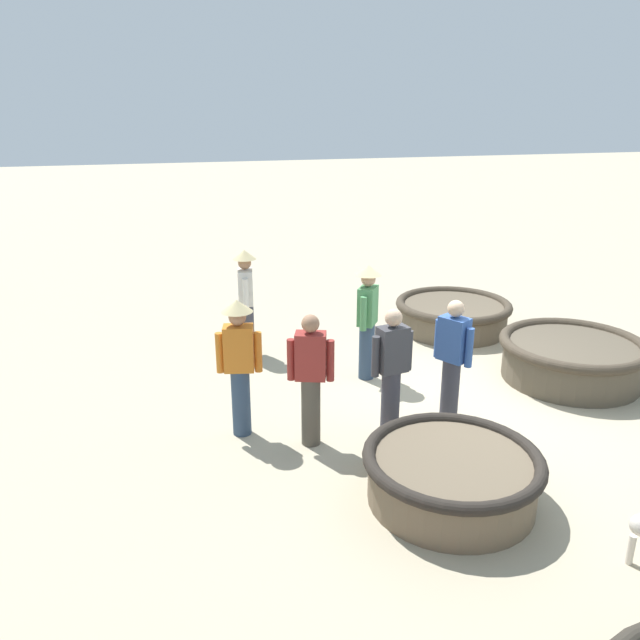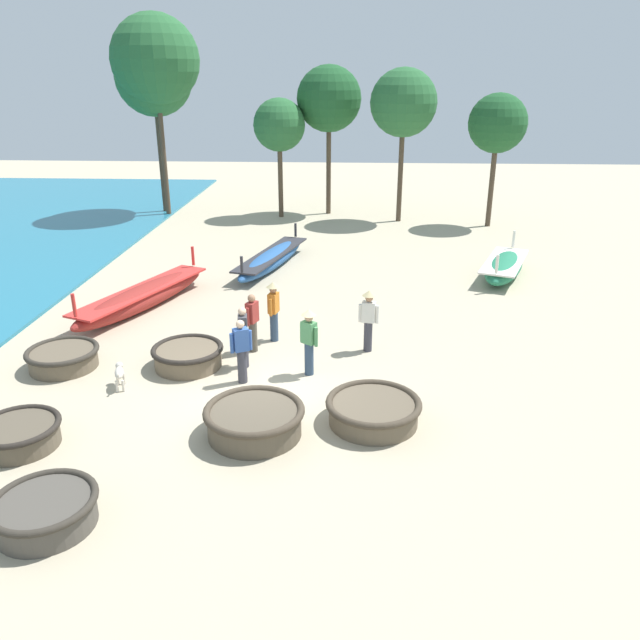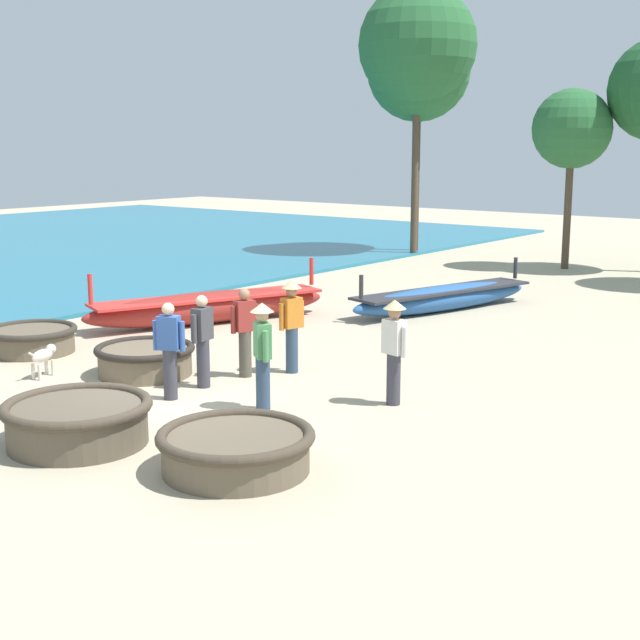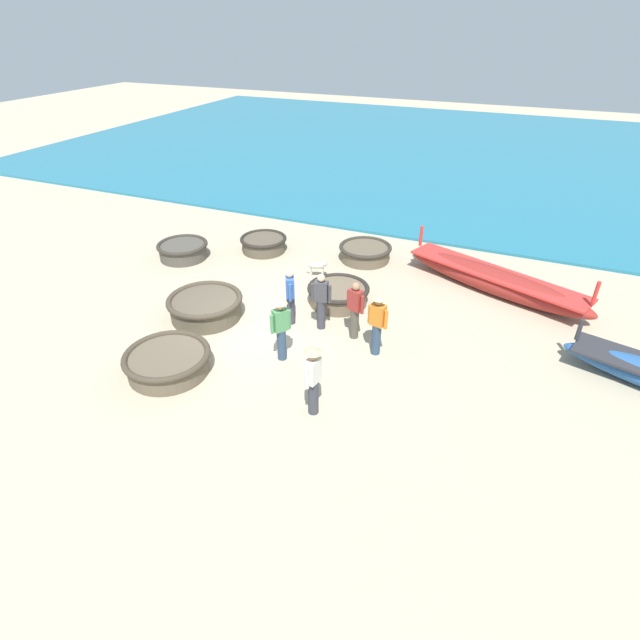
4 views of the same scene
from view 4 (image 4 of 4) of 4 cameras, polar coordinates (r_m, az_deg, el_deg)
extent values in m
plane|color=tan|center=(13.28, -6.70, -0.92)|extent=(80.00, 80.00, 0.00)
cube|color=teal|center=(31.77, 20.20, 17.20)|extent=(28.00, 52.00, 0.10)
cylinder|color=brown|center=(13.88, -12.93, 1.33)|extent=(1.88, 1.88, 0.54)
torus|color=#42382B|center=(13.75, -13.06, 2.29)|extent=(2.04, 2.04, 0.15)
cylinder|color=brown|center=(17.59, -6.45, 8.55)|extent=(1.49, 1.49, 0.45)
torus|color=#28231E|center=(17.51, -6.49, 9.22)|extent=(1.61, 1.61, 0.12)
cylinder|color=#4C473F|center=(17.56, -15.37, 7.58)|extent=(1.56, 1.56, 0.47)
torus|color=#332D26|center=(17.47, -15.48, 8.28)|extent=(1.69, 1.69, 0.12)
cylinder|color=brown|center=(16.88, 5.17, 7.58)|extent=(1.62, 1.62, 0.45)
torus|color=#332D26|center=(16.79, 5.21, 8.27)|extent=(1.75, 1.75, 0.13)
cylinder|color=brown|center=(12.05, -16.97, -4.77)|extent=(1.85, 1.85, 0.46)
torus|color=#42382B|center=(11.92, -17.14, -3.88)|extent=(2.00, 2.00, 0.15)
cylinder|color=brown|center=(14.22, 2.10, 2.81)|extent=(1.64, 1.64, 0.47)
torus|color=#28231E|center=(14.11, 2.12, 3.65)|extent=(1.77, 1.77, 0.13)
cylinder|color=#2D2D33|center=(13.07, 27.53, -0.97)|extent=(0.10, 0.10, 0.55)
ellipsoid|color=maroon|center=(15.60, 19.32, 4.23)|extent=(3.07, 5.79, 0.72)
cube|color=red|center=(15.50, 19.47, 4.99)|extent=(2.93, 5.37, 0.06)
cylinder|color=red|center=(14.58, 28.99, 2.70)|extent=(0.10, 0.10, 0.65)
cylinder|color=red|center=(16.51, 11.48, 9.41)|extent=(0.10, 0.10, 0.65)
cylinder|color=#383842|center=(13.22, -3.35, 1.20)|extent=(0.22, 0.22, 0.82)
cube|color=#33569E|center=(12.88, -3.45, 3.79)|extent=(0.40, 0.35, 0.54)
sphere|color=#DBB28E|center=(12.71, -3.50, 5.31)|extent=(0.20, 0.20, 0.20)
cylinder|color=#33569E|center=(13.10, -3.46, 4.06)|extent=(0.09, 0.09, 0.48)
cylinder|color=#33569E|center=(12.71, -3.42, 3.13)|extent=(0.09, 0.09, 0.48)
cylinder|color=#2D425B|center=(12.10, 6.44, -2.18)|extent=(0.22, 0.22, 0.82)
cube|color=orange|center=(11.73, 6.63, 0.57)|extent=(0.29, 0.38, 0.54)
sphere|color=#A37556|center=(11.54, 6.75, 2.18)|extent=(0.20, 0.20, 0.20)
cylinder|color=orange|center=(11.67, 7.54, 0.02)|extent=(0.09, 0.09, 0.48)
cylinder|color=orange|center=(11.85, 5.71, 0.70)|extent=(0.09, 0.09, 0.48)
cone|color=#D1BC84|center=(11.48, 6.79, 2.75)|extent=(0.36, 0.36, 0.14)
cylinder|color=#4C473D|center=(12.64, 3.95, -0.38)|extent=(0.22, 0.22, 0.82)
cube|color=maroon|center=(12.29, 4.07, 2.30)|extent=(0.33, 0.40, 0.54)
sphere|color=#A37556|center=(12.11, 4.13, 3.86)|extent=(0.20, 0.20, 0.20)
cylinder|color=maroon|center=(12.20, 4.85, 1.74)|extent=(0.09, 0.09, 0.48)
cylinder|color=maroon|center=(12.44, 3.28, 2.45)|extent=(0.09, 0.09, 0.48)
cylinder|color=#383842|center=(10.34, -0.78, -8.78)|extent=(0.22, 0.22, 0.82)
cube|color=silver|center=(9.91, -0.81, -5.80)|extent=(0.37, 0.28, 0.54)
sphere|color=#A37556|center=(9.68, -0.82, -4.02)|extent=(0.20, 0.20, 0.20)
cylinder|color=silver|center=(10.09, -0.10, -5.38)|extent=(0.09, 0.09, 0.48)
cylinder|color=silver|center=(9.80, -1.53, -6.68)|extent=(0.09, 0.09, 0.48)
cone|color=#D1BC84|center=(9.61, -0.83, -3.39)|extent=(0.36, 0.36, 0.14)
cylinder|color=#2D425B|center=(11.88, -4.40, -2.78)|extent=(0.22, 0.22, 0.82)
cube|color=#4C8E56|center=(11.50, -4.54, 0.01)|extent=(0.40, 0.38, 0.54)
sphere|color=tan|center=(11.31, -4.62, 1.64)|extent=(0.20, 0.20, 0.20)
cylinder|color=#4C8E56|center=(11.61, -3.56, 0.09)|extent=(0.09, 0.09, 0.48)
cylinder|color=#4C8E56|center=(11.45, -5.51, -0.51)|extent=(0.09, 0.09, 0.48)
cone|color=#D1BC84|center=(11.24, -4.65, 2.21)|extent=(0.36, 0.36, 0.14)
cylinder|color=#383842|center=(12.99, 0.13, 0.67)|extent=(0.22, 0.22, 0.82)
cube|color=#3D3D42|center=(12.65, 0.14, 3.30)|extent=(0.27, 0.37, 0.54)
sphere|color=#DBB28E|center=(12.47, 0.14, 4.83)|extent=(0.20, 0.20, 0.20)
cylinder|color=#3D3D42|center=(12.63, 1.10, 2.98)|extent=(0.09, 0.09, 0.48)
cylinder|color=#3D3D42|center=(12.73, -0.83, 3.22)|extent=(0.09, 0.09, 0.48)
ellipsoid|color=beige|center=(15.61, -0.39, 6.26)|extent=(0.35, 0.56, 0.22)
sphere|color=beige|center=(15.56, 0.52, 6.44)|extent=(0.18, 0.18, 0.18)
cylinder|color=beige|center=(15.61, -1.29, 6.50)|extent=(0.10, 0.21, 0.16)
cylinder|color=beige|center=(15.76, 0.31, 5.53)|extent=(0.06, 0.06, 0.28)
cylinder|color=beige|center=(15.64, 0.26, 5.30)|extent=(0.06, 0.06, 0.28)
cylinder|color=beige|center=(15.80, -1.02, 5.58)|extent=(0.06, 0.06, 0.28)
cylinder|color=beige|center=(15.67, -1.07, 5.36)|extent=(0.06, 0.06, 0.28)
camera|label=1|loc=(16.75, 18.01, 18.57)|focal=35.00mm
camera|label=2|loc=(19.72, -48.46, 21.25)|focal=35.00mm
camera|label=3|loc=(14.85, -64.95, 0.92)|focal=50.00mm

